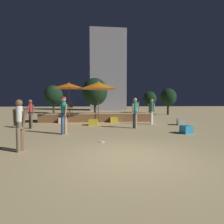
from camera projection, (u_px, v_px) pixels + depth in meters
ground_plane at (129, 157)px, 5.00m from camera, size 120.00×120.00×0.00m
wooden_deck at (97, 117)px, 14.85m from camera, size 9.00×2.32×0.71m
patio_umbrella_0 at (98, 85)px, 13.44m from camera, size 2.80×2.80×3.22m
patio_umbrella_1 at (69, 86)px, 13.09m from camera, size 2.35×2.35×3.09m
cube_seat_0 at (63, 120)px, 13.38m from camera, size 0.62×0.62×0.40m
cube_seat_1 at (182, 122)px, 12.06m from camera, size 0.69×0.69×0.46m
cube_seat_2 at (93, 122)px, 11.96m from camera, size 0.66×0.66×0.41m
cube_seat_3 at (114, 120)px, 13.69m from camera, size 0.59×0.59×0.42m
cube_seat_4 at (186, 129)px, 8.82m from camera, size 0.56×0.56×0.40m
person_0 at (20, 124)px, 5.56m from camera, size 0.47×0.29×1.67m
person_1 at (152, 110)px, 12.39m from camera, size 0.46×0.38×1.80m
person_2 at (135, 111)px, 10.55m from camera, size 0.47×0.31×1.84m
person_3 at (31, 113)px, 10.41m from camera, size 0.39×0.41×1.74m
person_4 at (64, 113)px, 8.55m from camera, size 0.42×0.45×1.85m
bistro_chair_0 at (71, 106)px, 14.37m from camera, size 0.48×0.48×0.90m
bistro_chair_1 at (137, 106)px, 14.79m from camera, size 0.45×0.45×0.90m
frisbee_disc at (102, 142)px, 6.91m from camera, size 0.22×0.22×0.03m
background_tree_0 at (95, 92)px, 21.26m from camera, size 3.03×3.03×4.53m
background_tree_1 at (168, 97)px, 22.12m from camera, size 2.00×2.00×3.32m
background_tree_2 at (150, 99)px, 26.04m from camera, size 1.99×1.99×3.19m
background_tree_3 at (53, 95)px, 25.16m from camera, size 2.62×2.62×4.03m
distant_building at (108, 71)px, 34.03m from camera, size 6.89×3.12×15.40m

